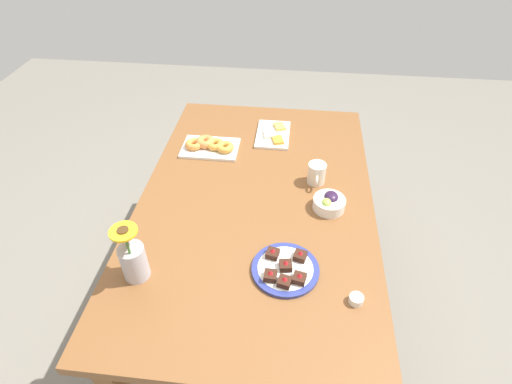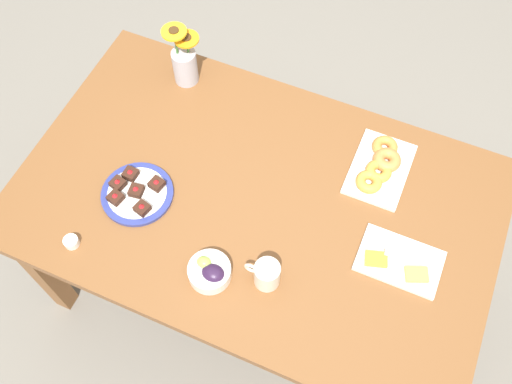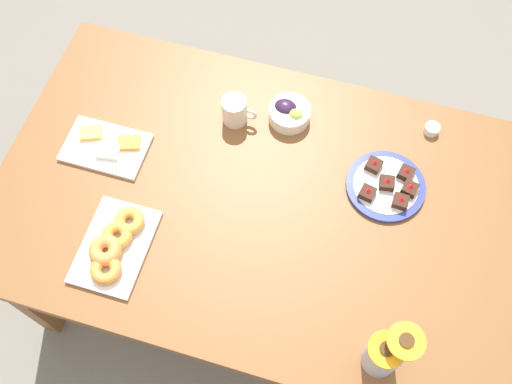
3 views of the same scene
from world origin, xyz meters
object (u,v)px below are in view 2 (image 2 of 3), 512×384
at_px(cheese_platter, 399,261).
at_px(grape_bowl, 210,272).
at_px(coffee_mug, 267,274).
at_px(dining_table, 256,210).
at_px(jam_cup_honey, 71,242).
at_px(flower_vase, 185,63).
at_px(dessert_plate, 137,193).
at_px(croissant_platter, 380,166).

bearing_deg(cheese_platter, grape_bowl, 27.52).
bearing_deg(coffee_mug, dining_table, -60.45).
height_order(jam_cup_honey, flower_vase, flower_vase).
bearing_deg(dessert_plate, dining_table, -158.49).
relative_size(jam_cup_honey, dessert_plate, 0.20).
bearing_deg(coffee_mug, croissant_platter, -110.92).
relative_size(cheese_platter, flower_vase, 1.03).
bearing_deg(dining_table, cheese_platter, 175.96).
xyz_separation_m(grape_bowl, jam_cup_honey, (0.45, 0.08, -0.01)).
bearing_deg(dessert_plate, jam_cup_honey, 67.04).
bearing_deg(grape_bowl, cheese_platter, -152.48).
height_order(grape_bowl, jam_cup_honey, grape_bowl).
bearing_deg(cheese_platter, croissant_platter, -62.75).
height_order(coffee_mug, dessert_plate, coffee_mug).
bearing_deg(jam_cup_honey, flower_vase, -92.10).
bearing_deg(dining_table, croissant_platter, -141.97).
distance_m(cheese_platter, croissant_platter, 0.34).
bearing_deg(coffee_mug, dessert_plate, -11.88).
height_order(coffee_mug, grape_bowl, coffee_mug).
bearing_deg(coffee_mug, grape_bowl, 17.90).
bearing_deg(cheese_platter, dessert_plate, 7.23).
xyz_separation_m(dining_table, coffee_mug, (-0.14, 0.26, 0.14)).
distance_m(dining_table, dessert_plate, 0.41).
bearing_deg(dining_table, flower_vase, -39.85).
xyz_separation_m(croissant_platter, jam_cup_honey, (0.82, 0.66, -0.01)).
height_order(coffee_mug, jam_cup_honey, coffee_mug).
bearing_deg(dining_table, grape_bowl, 86.12).
bearing_deg(flower_vase, croissant_platter, 172.67).
xyz_separation_m(cheese_platter, jam_cup_honey, (0.98, 0.35, 0.01)).
relative_size(grape_bowl, dessert_plate, 0.55).
distance_m(grape_bowl, dessert_plate, 0.39).
bearing_deg(dessert_plate, flower_vase, -81.88).
bearing_deg(croissant_platter, flower_vase, -7.33).
xyz_separation_m(grape_bowl, dessert_plate, (0.35, -0.16, -0.02)).
xyz_separation_m(jam_cup_honey, flower_vase, (-0.03, -0.76, 0.07)).
relative_size(cheese_platter, jam_cup_honey, 5.42).
height_order(grape_bowl, cheese_platter, grape_bowl).
bearing_deg(jam_cup_honey, coffee_mug, -167.96).
bearing_deg(dessert_plate, cheese_platter, -172.77).
xyz_separation_m(dining_table, cheese_platter, (-0.50, 0.04, 0.10)).
distance_m(dining_table, grape_bowl, 0.33).
xyz_separation_m(coffee_mug, flower_vase, (0.59, -0.63, 0.04)).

